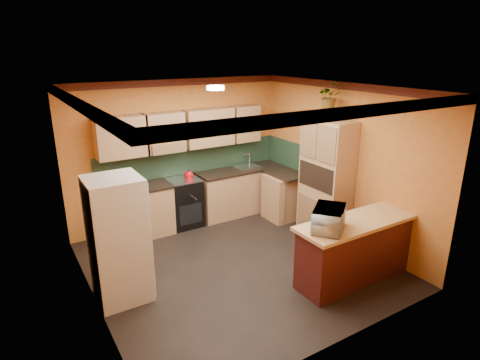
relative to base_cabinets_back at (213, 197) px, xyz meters
name	(u,v)px	position (x,y,z in m)	size (l,w,h in m)	color
room_shell	(228,129)	(-0.53, -1.52, 1.65)	(4.24, 4.24, 2.72)	black
base_cabinets_back	(213,197)	(0.00, 0.00, 0.00)	(3.65, 0.60, 0.88)	tan
countertop_back	(213,175)	(0.00, 0.00, 0.46)	(3.65, 0.62, 0.04)	black
stove	(184,202)	(-0.63, 0.00, 0.02)	(0.58, 0.58, 0.91)	black
kettle	(189,175)	(-0.53, -0.05, 0.56)	(0.17, 0.17, 0.18)	red
sink	(247,167)	(0.77, 0.00, 0.50)	(0.48, 0.40, 0.03)	silver
base_cabinets_right	(286,196)	(1.25, -0.71, 0.00)	(0.60, 0.80, 0.88)	tan
countertop_right	(287,174)	(1.25, -0.71, 0.46)	(0.62, 0.80, 0.04)	black
fridge	(118,240)	(-2.30, -1.71, 0.41)	(0.68, 0.66, 1.70)	silver
pantry	(326,180)	(1.30, -1.72, 0.61)	(0.48, 0.90, 2.10)	tan
fern_pot	(328,114)	(1.30, -1.67, 1.74)	(0.22, 0.22, 0.16)	#974B24
fern	(330,96)	(1.30, -1.67, 2.04)	(0.39, 0.34, 0.43)	tan
breakfast_bar	(355,252)	(0.70, -3.03, 0.00)	(1.80, 0.55, 0.88)	#441C10
bar_top	(358,222)	(0.70, -3.03, 0.47)	(1.90, 0.65, 0.05)	tan
microwave	(329,219)	(0.13, -3.03, 0.64)	(0.56, 0.38, 0.31)	silver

